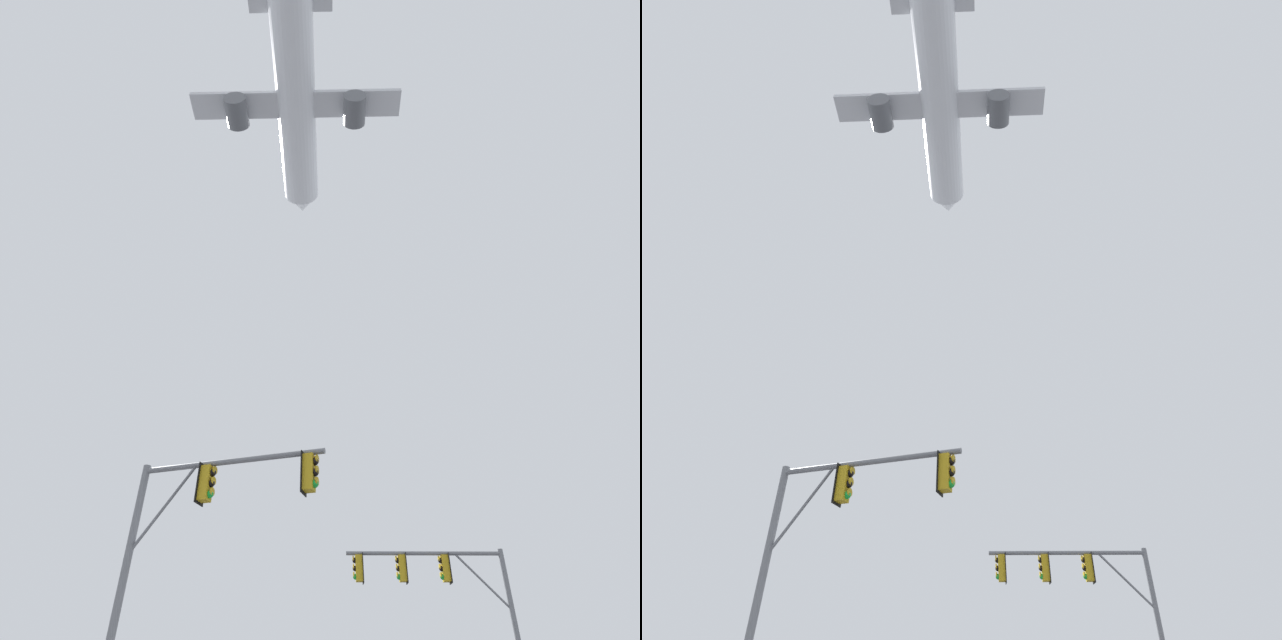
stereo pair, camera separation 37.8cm
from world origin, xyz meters
TOP-DOWN VIEW (x-y plane):
  - signal_pole_near at (-4.21, 7.89)m, footprint 5.18×0.97m
  - signal_pole_far at (2.25, 16.54)m, footprint 5.97×1.14m
  - airplane at (-6.08, 24.31)m, footprint 22.59×29.24m

SIDE VIEW (x-z plane):
  - signal_pole_far at x=2.25m, z-range 1.60..7.37m
  - signal_pole_near at x=-4.21m, z-range 1.56..7.94m
  - airplane at x=-6.08m, z-range 48.64..56.61m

